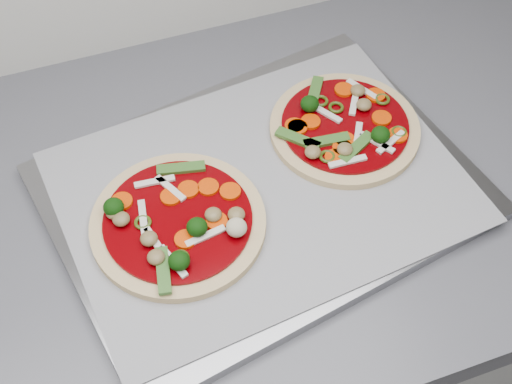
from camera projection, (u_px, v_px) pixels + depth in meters
name	position (u px, v px, depth m)	size (l,w,h in m)	color
baking_tray	(262.00, 191.00, 0.86)	(0.49, 0.36, 0.02)	gray
parchment	(262.00, 186.00, 0.86)	(0.47, 0.34, 0.00)	gray
pizza_left	(178.00, 223.00, 0.81)	(0.27, 0.27, 0.03)	tan
pizza_right	(344.00, 127.00, 0.90)	(0.23, 0.23, 0.03)	tan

